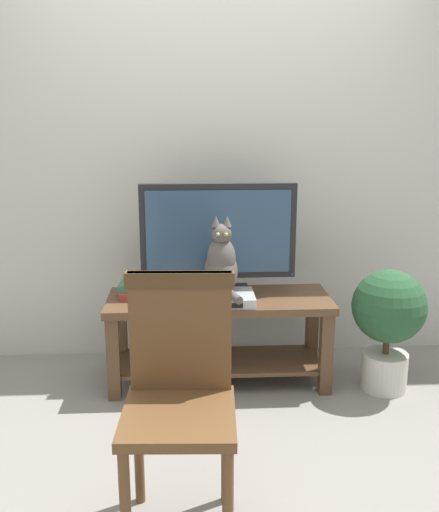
# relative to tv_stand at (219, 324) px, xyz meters

# --- Properties ---
(ground_plane) EXTENTS (12.00, 12.00, 0.00)m
(ground_plane) POSITION_rel_tv_stand_xyz_m (-0.01, -0.65, -0.36)
(ground_plane) COLOR gray
(back_wall) EXTENTS (7.00, 0.12, 2.80)m
(back_wall) POSITION_rel_tv_stand_xyz_m (-0.01, 0.51, 1.04)
(back_wall) COLOR beige
(back_wall) RESTS_ON ground
(tv_stand) EXTENTS (1.29, 0.48, 0.53)m
(tv_stand) POSITION_rel_tv_stand_xyz_m (0.00, 0.00, 0.00)
(tv_stand) COLOR #513823
(tv_stand) RESTS_ON ground
(tv) EXTENTS (0.90, 0.20, 0.65)m
(tv) POSITION_rel_tv_stand_xyz_m (0.00, 0.08, 0.51)
(tv) COLOR black
(tv) RESTS_ON tv_stand
(media_box) EXTENTS (0.37, 0.27, 0.05)m
(media_box) POSITION_rel_tv_stand_xyz_m (0.01, -0.10, 0.19)
(media_box) COLOR #ADADB2
(media_box) RESTS_ON tv_stand
(cat) EXTENTS (0.20, 0.33, 0.45)m
(cat) POSITION_rel_tv_stand_xyz_m (0.01, -0.11, 0.39)
(cat) COLOR #514C47
(cat) RESTS_ON media_box
(wooden_chair) EXTENTS (0.43, 0.44, 0.98)m
(wooden_chair) POSITION_rel_tv_stand_xyz_m (-0.21, -1.18, 0.21)
(wooden_chair) COLOR brown
(wooden_chair) RESTS_ON ground
(book_stack) EXTENTS (0.26, 0.19, 0.08)m
(book_stack) POSITION_rel_tv_stand_xyz_m (-0.47, 0.05, 0.20)
(book_stack) COLOR #B2332D
(book_stack) RESTS_ON tv_stand
(potted_plant) EXTENTS (0.42, 0.42, 0.71)m
(potted_plant) POSITION_rel_tv_stand_xyz_m (0.95, -0.15, 0.07)
(potted_plant) COLOR beige
(potted_plant) RESTS_ON ground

